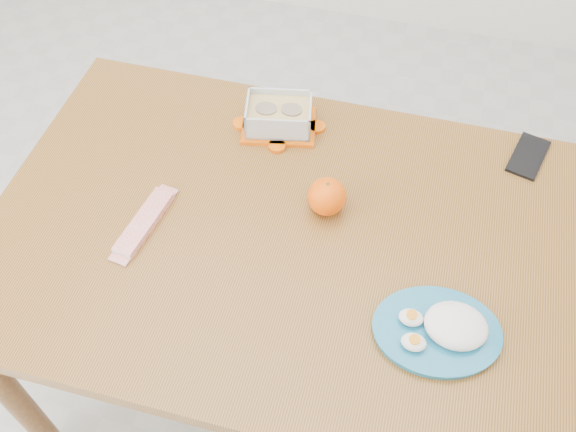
% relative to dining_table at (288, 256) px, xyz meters
% --- Properties ---
extents(ground, '(3.50, 3.50, 0.00)m').
position_rel_dining_table_xyz_m(ground, '(-0.21, 0.12, -0.66)').
color(ground, '#B7B7B2').
rests_on(ground, ground).
extents(dining_table, '(1.31, 0.88, 0.75)m').
position_rel_dining_table_xyz_m(dining_table, '(0.00, 0.00, 0.00)').
color(dining_table, '#905D29').
rests_on(dining_table, ground).
extents(food_container, '(0.20, 0.17, 0.08)m').
position_rel_dining_table_xyz_m(food_container, '(-0.11, 0.30, 0.13)').
color(food_container, '#E45906').
rests_on(food_container, dining_table).
extents(orange_fruit, '(0.08, 0.08, 0.08)m').
position_rel_dining_table_xyz_m(orange_fruit, '(0.06, 0.09, 0.13)').
color(orange_fruit, '#FF3A05').
rests_on(orange_fruit, dining_table).
extents(rice_plate, '(0.28, 0.28, 0.07)m').
position_rel_dining_table_xyz_m(rice_plate, '(0.35, -0.15, 0.11)').
color(rice_plate, '#19698E').
rests_on(rice_plate, dining_table).
extents(candy_bar, '(0.07, 0.19, 0.02)m').
position_rel_dining_table_xyz_m(candy_bar, '(-0.31, -0.06, 0.10)').
color(candy_bar, red).
rests_on(candy_bar, dining_table).
extents(smartphone, '(0.10, 0.15, 0.01)m').
position_rel_dining_table_xyz_m(smartphone, '(0.49, 0.36, 0.09)').
color(smartphone, black).
rests_on(smartphone, dining_table).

